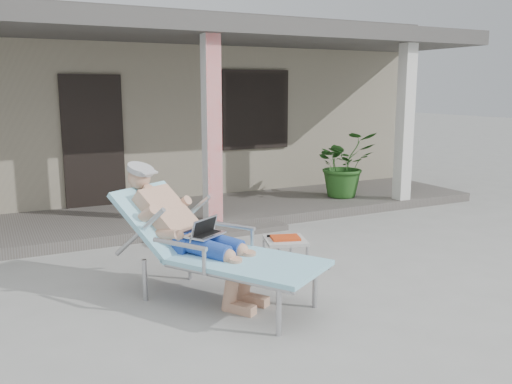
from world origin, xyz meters
TOP-DOWN VIEW (x-y plane):
  - ground at (0.00, 0.00)m, footprint 60.00×60.00m
  - house at (0.00, 6.50)m, footprint 10.40×5.40m
  - porch_deck at (0.00, 3.00)m, footprint 10.00×2.00m
  - porch_overhang at (0.00, 2.95)m, footprint 10.00×2.30m
  - porch_step at (0.00, 1.85)m, footprint 2.00×0.30m
  - lounger at (-1.06, -0.14)m, footprint 1.78×2.18m
  - side_table at (0.07, 0.17)m, footprint 0.56×0.56m
  - potted_palm at (2.75, 2.80)m, footprint 1.18×1.07m

SIDE VIEW (x-z plane):
  - ground at x=0.00m, z-range 0.00..0.00m
  - porch_step at x=0.00m, z-range 0.00..0.07m
  - porch_deck at x=0.00m, z-range 0.00..0.15m
  - side_table at x=0.07m, z-range 0.14..0.54m
  - potted_palm at x=2.75m, z-range 0.15..1.31m
  - lounger at x=-1.06m, z-range 0.16..1.56m
  - house at x=0.00m, z-range 0.02..3.32m
  - porch_overhang at x=0.00m, z-range 1.36..4.21m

